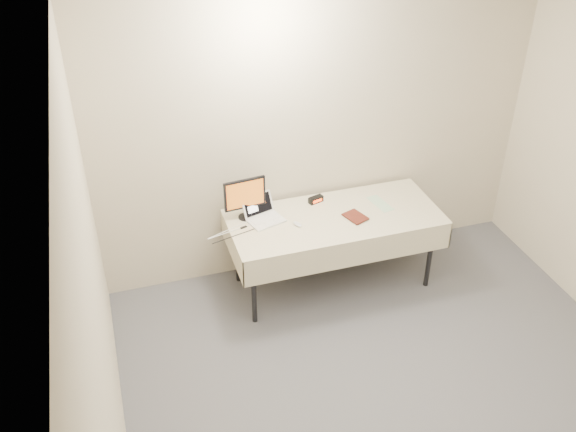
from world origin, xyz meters
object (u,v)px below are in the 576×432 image
object	(u,v)px
table	(335,222)
laptop	(263,214)
book	(349,211)
monitor	(245,196)

from	to	relation	value
table	laptop	size ratio (longest dim) A/B	5.20
table	book	distance (m)	0.21
book	laptop	bearing A→B (deg)	140.52
book	table	bearing A→B (deg)	111.73
monitor	laptop	bearing A→B (deg)	-30.36
laptop	monitor	bearing A→B (deg)	138.98
table	monitor	size ratio (longest dim) A/B	4.91
laptop	book	size ratio (longest dim) A/B	1.77
book	monitor	bearing A→B (deg)	139.80
table	book	bearing A→B (deg)	-48.79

